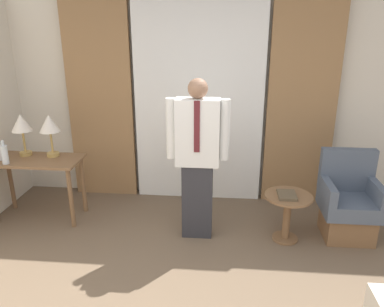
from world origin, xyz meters
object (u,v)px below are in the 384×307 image
side_table (287,210)px  book (287,195)px  bottle_near_edge (5,154)px  armchair (348,205)px  person (198,155)px  bottle_by_lamp (1,152)px  table_lamp_left (21,125)px  table_lamp_right (49,126)px  desk (37,170)px

side_table → book: book is taller
bottle_near_edge → side_table: 3.07m
armchair → side_table: size_ratio=1.79×
person → armchair: size_ratio=1.83×
bottle_by_lamp → book: 3.14m
table_lamp_left → bottle_near_edge: (-0.07, -0.29, -0.25)m
bottle_near_edge → armchair: bearing=1.3°
table_lamp_right → side_table: (2.63, -0.35, -0.74)m
book → person: bearing=177.3°
person → armchair: 1.70m
book → bottle_by_lamp: bearing=176.2°
desk → book: 2.79m
table_lamp_left → bottle_by_lamp: 0.37m
bottle_by_lamp → bottle_near_edge: bearing=-44.2°
table_lamp_right → bottle_near_edge: size_ratio=1.84×
bottle_near_edge → bottle_by_lamp: size_ratio=1.24×
person → book: bearing=-2.7°
desk → table_lamp_left: size_ratio=2.12×
bottle_near_edge → armchair: size_ratio=0.29×
table_lamp_right → bottle_near_edge: 0.55m
desk → person: bearing=-6.9°
desk → table_lamp_left: 0.53m
desk → book: desk is taller
table_lamp_right → book: 2.70m
person → table_lamp_left: bearing=170.4°
table_lamp_left → person: size_ratio=0.29×
bottle_near_edge → side_table: (3.03, -0.07, -0.49)m
bottle_by_lamp → book: size_ratio=0.90×
bottle_by_lamp → person: person is taller
table_lamp_right → bottle_by_lamp: bearing=-160.9°
book → bottle_near_edge: bearing=178.2°
book → armchair: bearing=15.0°
bottle_by_lamp → side_table: bottle_by_lamp is taller
bottle_near_edge → table_lamp_left: bearing=75.5°
table_lamp_left → bottle_near_edge: 0.39m
desk → table_lamp_left: table_lamp_left is taller
table_lamp_right → book: size_ratio=2.05×
desk → book: bearing=-5.5°
desk → table_lamp_right: size_ratio=2.12×
side_table → table_lamp_left: bearing=173.2°
side_table → book: 0.18m
desk → bottle_by_lamp: size_ratio=4.82×
bottle_near_edge → side_table: bearing=-1.3°
table_lamp_left → armchair: size_ratio=0.53×
bottle_by_lamp → side_table: bearing=-3.2°
table_lamp_right → bottle_near_edge: (-0.40, -0.29, -0.25)m
bottle_by_lamp → table_lamp_left: bearing=43.7°
bottle_by_lamp → table_lamp_right: bearing=19.1°
person → armchair: (1.59, 0.14, -0.57)m
table_lamp_left → bottle_near_edge: table_lamp_left is taller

